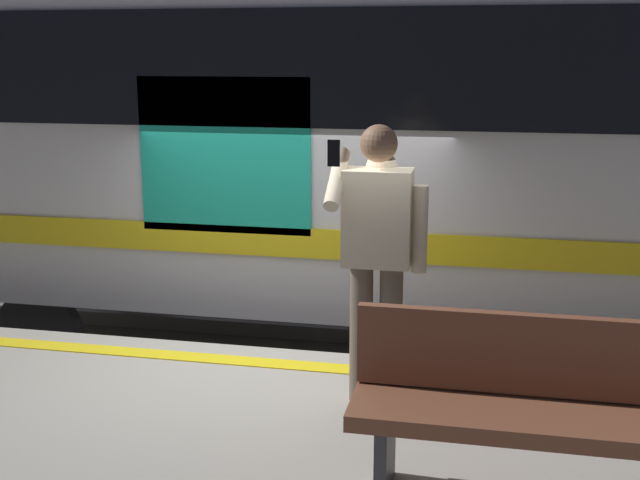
# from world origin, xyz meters

# --- Properties ---
(ground_plane) EXTENTS (24.53, 24.53, 0.00)m
(ground_plane) POSITION_xyz_m (0.00, 0.00, 0.00)
(ground_plane) COLOR #4C4742
(safety_line) EXTENTS (12.36, 0.16, 0.01)m
(safety_line) POSITION_xyz_m (0.00, 0.30, 1.02)
(safety_line) COLOR yellow
(safety_line) RESTS_ON platform
(track_rail_near) EXTENTS (16.40, 0.08, 0.16)m
(track_rail_near) POSITION_xyz_m (0.00, -1.46, 0.08)
(track_rail_near) COLOR slate
(track_rail_near) RESTS_ON ground
(track_rail_far) EXTENTS (16.40, 0.08, 0.16)m
(track_rail_far) POSITION_xyz_m (0.00, -2.89, 0.08)
(track_rail_far) COLOR slate
(track_rail_far) RESTS_ON ground
(train_carriage) EXTENTS (12.96, 2.86, 4.07)m
(train_carriage) POSITION_xyz_m (-1.71, -2.17, 2.57)
(train_carriage) COLOR silver
(train_carriage) RESTS_ON ground
(passenger) EXTENTS (0.57, 0.55, 1.70)m
(passenger) POSITION_xyz_m (-0.88, 0.73, 2.03)
(passenger) COLOR brown
(passenger) RESTS_ON platform
(handbag) EXTENTS (0.39, 0.35, 0.35)m
(handbag) POSITION_xyz_m (-1.25, 0.63, 1.18)
(handbag) COLOR maroon
(handbag) RESTS_ON platform
(bench) EXTENTS (1.69, 0.44, 0.90)m
(bench) POSITION_xyz_m (-1.75, 1.72, 1.51)
(bench) COLOR brown
(bench) RESTS_ON platform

